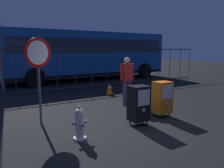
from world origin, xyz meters
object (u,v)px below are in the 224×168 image
fire_hydrant (80,124)px  bus_far (59,52)px  traffic_cone (110,89)px  newspaper_box_primary (139,103)px  pedestrian (127,78)px  stop_sign (38,63)px  bus_near (88,53)px  newspaper_box_secondary (162,97)px

fire_hydrant → bus_far: bus_far is taller
traffic_cone → bus_far: bearing=84.7°
newspaper_box_primary → pedestrian: pedestrian is taller
traffic_cone → stop_sign: bearing=-145.8°
bus_near → traffic_cone: bearing=-106.5°
fire_hydrant → stop_sign: stop_sign is taller
newspaper_box_secondary → bus_far: bus_far is taller
fire_hydrant → traffic_cone: 4.87m
fire_hydrant → bus_near: size_ratio=0.07×
pedestrian → bus_near: 7.15m
newspaper_box_primary → stop_sign: stop_sign is taller
fire_hydrant → traffic_cone: fire_hydrant is taller
bus_near → fire_hydrant: bearing=-117.5°
fire_hydrant → traffic_cone: (2.98, 3.85, -0.09)m
newspaper_box_secondary → traffic_cone: newspaper_box_secondary is taller
newspaper_box_primary → traffic_cone: newspaper_box_primary is taller
stop_sign → traffic_cone: size_ratio=4.21×
stop_sign → bus_far: bearing=70.2°
stop_sign → bus_near: 8.82m
newspaper_box_secondary → traffic_cone: bearing=85.8°
newspaper_box_primary → bus_near: (2.65, 8.77, 1.14)m
newspaper_box_secondary → stop_sign: stop_sign is taller
fire_hydrant → bus_far: 14.18m
newspaper_box_primary → pedestrian: bearing=63.7°
fire_hydrant → newspaper_box_secondary: size_ratio=0.73×
fire_hydrant → stop_sign: size_ratio=0.33×
bus_near → bus_far: size_ratio=0.98×
stop_sign → bus_near: bus_near is taller
stop_sign → newspaper_box_secondary: bearing=-19.6°
fire_hydrant → pedestrian: bearing=37.5°
newspaper_box_primary → bus_near: bearing=73.2°
newspaper_box_primary → bus_far: 13.67m
stop_sign → traffic_cone: (3.44, 2.34, -1.34)m
newspaper_box_primary → newspaper_box_secondary: size_ratio=1.00×
stop_sign → pedestrian: 3.18m
newspaper_box_secondary → bus_far: 13.30m
stop_sign → pedestrian: stop_sign is taller
bus_far → bus_near: bearing=-92.8°
pedestrian → newspaper_box_secondary: bearing=-86.0°
newspaper_box_secondary → bus_near: (1.61, 8.53, 1.14)m
newspaper_box_primary → pedestrian: 2.12m
newspaper_box_secondary → bus_near: bearing=79.3°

